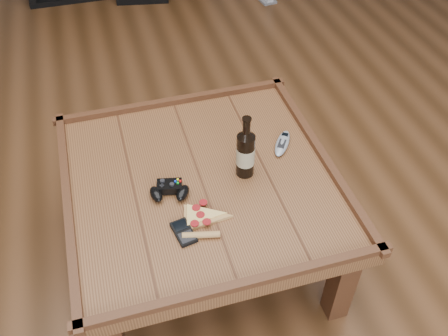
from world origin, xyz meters
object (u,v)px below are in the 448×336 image
object	(u,v)px
remote_control	(282,143)
beer_bottle	(246,152)
coffee_table	(201,190)
game_controller	(169,190)
smartphone	(184,232)
pizza_slice	(201,219)

from	to	relation	value
remote_control	beer_bottle	bearing A→B (deg)	-117.36
remote_control	coffee_table	bearing A→B (deg)	-132.01
game_controller	remote_control	world-z (taller)	game_controller
coffee_table	beer_bottle	size ratio (longest dim) A/B	3.91
smartphone	remote_control	world-z (taller)	remote_control
beer_bottle	remote_control	distance (m)	0.24
beer_bottle	game_controller	size ratio (longest dim) A/B	1.67
game_controller	smartphone	world-z (taller)	game_controller
beer_bottle	pizza_slice	world-z (taller)	beer_bottle
coffee_table	smartphone	size ratio (longest dim) A/B	8.74
coffee_table	pizza_slice	xyz separation A→B (m)	(-0.05, -0.20, 0.07)
beer_bottle	pizza_slice	distance (m)	0.30
beer_bottle	smartphone	distance (m)	0.37
game_controller	smartphone	distance (m)	0.19
coffee_table	smartphone	bearing A→B (deg)	-116.97
coffee_table	pizza_slice	bearing A→B (deg)	-104.42
coffee_table	game_controller	size ratio (longest dim) A/B	6.53
coffee_table	beer_bottle	world-z (taller)	beer_bottle
coffee_table	game_controller	world-z (taller)	game_controller
beer_bottle	pizza_slice	size ratio (longest dim) A/B	1.04
smartphone	coffee_table	bearing A→B (deg)	52.69
beer_bottle	remote_control	xyz separation A→B (m)	(0.19, 0.11, -0.09)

